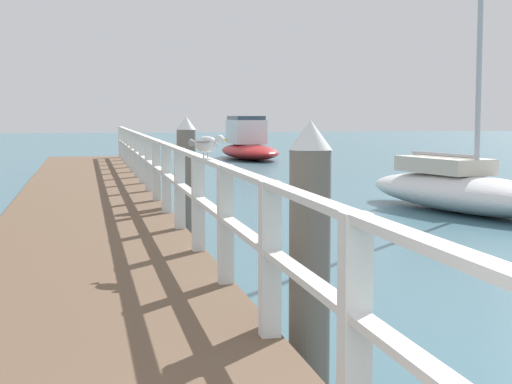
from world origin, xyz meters
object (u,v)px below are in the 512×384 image
at_px(dock_piling_near, 310,253).
at_px(seagull_foreground, 207,143).
at_px(boat_3, 248,145).
at_px(boat_0, 464,190).
at_px(dock_piling_far, 186,177).

height_order(dock_piling_near, seagull_foreground, dock_piling_near).
distance_m(dock_piling_near, seagull_foreground, 2.35).
relative_size(dock_piling_near, boat_3, 0.31).
relative_size(seagull_foreground, boat_0, 0.06).
xyz_separation_m(boat_0, boat_3, (-0.47, 18.83, 0.16)).
bearing_deg(dock_piling_near, boat_3, 79.81).
bearing_deg(dock_piling_far, boat_0, 21.86).
bearing_deg(boat_0, boat_3, -101.70).
bearing_deg(boat_3, dock_piling_far, -105.82).
height_order(dock_piling_far, boat_3, dock_piling_far).
relative_size(dock_piling_far, boat_3, 0.31).
xyz_separation_m(dock_piling_near, seagull_foreground, (-0.38, 2.22, 0.66)).
xyz_separation_m(dock_piling_near, boat_0, (5.50, 9.18, -0.50)).
xyz_separation_m(dock_piling_far, boat_0, (5.50, 2.21, -0.50)).
relative_size(dock_piling_near, seagull_foreground, 4.34).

